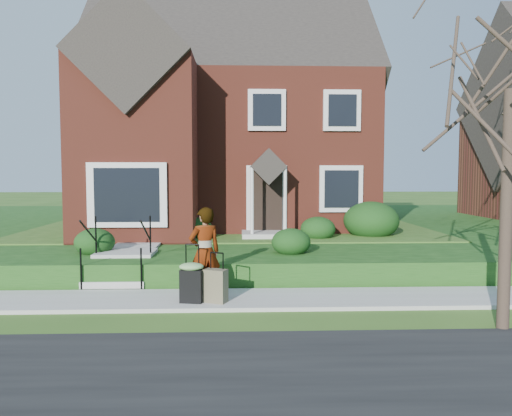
{
  "coord_description": "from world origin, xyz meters",
  "views": [
    {
      "loc": [
        0.24,
        -9.99,
        2.6
      ],
      "look_at": [
        0.7,
        2.0,
        1.76
      ],
      "focal_mm": 35.0,
      "sensor_mm": 36.0,
      "label": 1
    }
  ],
  "objects_px": {
    "front_steps": "(122,263)",
    "suitcase_olive": "(215,286)",
    "suitcase_black": "(192,280)",
    "woman": "(205,252)",
    "tree_verge": "(512,66)"
  },
  "relations": [
    {
      "from": "front_steps",
      "to": "suitcase_black",
      "type": "bearing_deg",
      "value": -49.82
    },
    {
      "from": "front_steps",
      "to": "suitcase_olive",
      "type": "relative_size",
      "value": 2.06
    },
    {
      "from": "front_steps",
      "to": "woman",
      "type": "distance_m",
      "value": 2.75
    },
    {
      "from": "woman",
      "to": "front_steps",
      "type": "bearing_deg",
      "value": -62.73
    },
    {
      "from": "woman",
      "to": "suitcase_black",
      "type": "distance_m",
      "value": 0.71
    },
    {
      "from": "front_steps",
      "to": "woman",
      "type": "xyz_separation_m",
      "value": [
        2.08,
        -1.72,
        0.52
      ]
    },
    {
      "from": "front_steps",
      "to": "tree_verge",
      "type": "height_order",
      "value": "tree_verge"
    },
    {
      "from": "woman",
      "to": "suitcase_black",
      "type": "height_order",
      "value": "woman"
    },
    {
      "from": "front_steps",
      "to": "suitcase_black",
      "type": "distance_m",
      "value": 2.87
    },
    {
      "from": "suitcase_black",
      "to": "tree_verge",
      "type": "distance_m",
      "value": 6.75
    },
    {
      "from": "woman",
      "to": "tree_verge",
      "type": "xyz_separation_m",
      "value": [
        5.11,
        -2.09,
        3.34
      ]
    },
    {
      "from": "tree_verge",
      "to": "woman",
      "type": "bearing_deg",
      "value": 157.75
    },
    {
      "from": "woman",
      "to": "tree_verge",
      "type": "relative_size",
      "value": 0.3
    },
    {
      "from": "suitcase_black",
      "to": "suitcase_olive",
      "type": "distance_m",
      "value": 0.48
    },
    {
      "from": "suitcase_black",
      "to": "tree_verge",
      "type": "relative_size",
      "value": 0.19
    }
  ]
}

